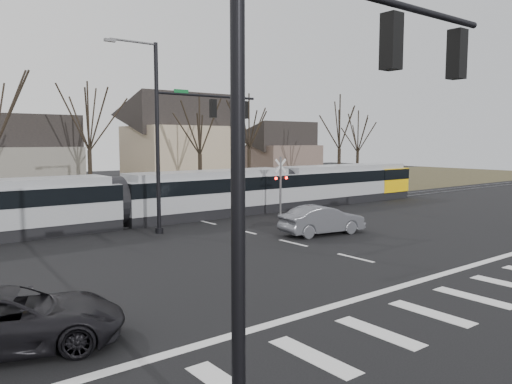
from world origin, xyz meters
TOP-DOWN VIEW (x-y plane):
  - ground at (0.00, 0.00)m, footprint 140.00×140.00m
  - grass_verge at (0.00, 32.00)m, footprint 140.00×28.00m
  - crosswalk at (0.00, -4.00)m, footprint 27.00×2.60m
  - stop_line at (0.00, -1.80)m, footprint 28.00×0.35m
  - lane_dashes at (0.00, 16.00)m, footprint 0.18×30.00m
  - rail_pair at (0.00, 15.80)m, footprint 90.00×1.52m
  - tram at (1.42, 16.00)m, footprint 40.25×2.99m
  - sedan at (2.84, 6.80)m, footprint 3.07×5.23m
  - suv at (-13.92, 0.78)m, footprint 5.72×6.87m
  - signal_pole_near_left at (-10.41, -6.00)m, footprint 9.28×0.44m
  - signal_pole_far at (-2.41, 12.50)m, footprint 9.28×0.44m
  - rail_crossing_signal at (5.00, 12.79)m, footprint 1.08×0.36m
  - tree_row at (2.00, 26.00)m, footprint 59.20×7.20m
  - house_b at (-5.00, 36.00)m, footprint 8.64×7.56m
  - house_c at (9.00, 33.00)m, footprint 10.80×8.64m
  - house_d at (24.00, 35.00)m, footprint 8.64×7.56m

SIDE VIEW (x-z plane):
  - ground at x=0.00m, z-range 0.00..0.00m
  - grass_verge at x=0.00m, z-range 0.00..0.01m
  - crosswalk at x=0.00m, z-range 0.00..0.01m
  - stop_line at x=0.00m, z-range 0.00..0.01m
  - lane_dashes at x=0.00m, z-range 0.00..0.01m
  - rail_pair at x=0.00m, z-range 0.00..0.06m
  - suv at x=-13.92m, z-range 0.00..1.50m
  - sedan at x=2.84m, z-range 0.00..1.56m
  - tram at x=1.42m, z-range 0.14..3.19m
  - rail_crossing_signal at x=5.00m, z-range -0.11..3.89m
  - house_b at x=-5.00m, z-range 0.14..7.79m
  - house_d at x=24.00m, z-range 0.14..7.79m
  - tree_row at x=2.00m, z-range 0.00..10.00m
  - house_c at x=9.00m, z-range 0.18..10.28m
  - signal_pole_near_left at x=-10.41m, z-range 0.60..10.80m
  - signal_pole_far at x=-2.41m, z-range 0.60..10.80m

